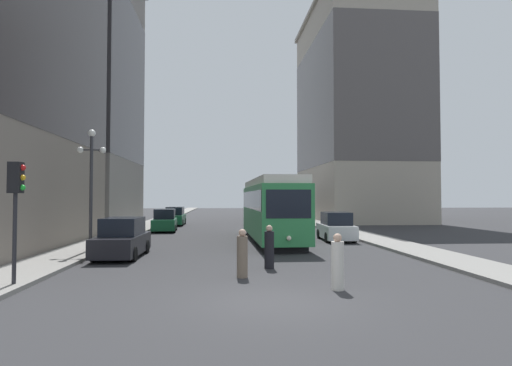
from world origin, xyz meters
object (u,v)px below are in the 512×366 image
at_px(parked_car_right_far, 336,227).
at_px(parked_car_left_far, 175,217).
at_px(lamp_post_left_near, 91,171).
at_px(pedestrian_on_sidewalk, 242,255).
at_px(pedestrian_crossing_near, 338,264).
at_px(streetcar, 271,208).
at_px(traffic_light_near_left, 16,190).
at_px(parked_car_left_mid, 122,239).
at_px(pedestrian_crossing_far, 269,248).
at_px(parked_car_left_near, 165,221).
at_px(transit_bus, 282,205).

bearing_deg(parked_car_right_far, parked_car_left_far, -51.20).
bearing_deg(lamp_post_left_near, parked_car_left_far, 84.91).
bearing_deg(pedestrian_on_sidewalk, parked_car_left_far, 130.10).
bearing_deg(pedestrian_crossing_near, streetcar, -141.87).
distance_m(parked_car_left_far, traffic_light_near_left, 29.75).
distance_m(parked_car_left_mid, parked_car_left_far, 22.93).
bearing_deg(streetcar, parked_car_left_mid, -140.59).
distance_m(parked_car_left_mid, lamp_post_left_near, 4.05).
xyz_separation_m(pedestrian_on_sidewalk, traffic_light_near_left, (-6.95, -1.23, 2.21)).
height_order(pedestrian_crossing_far, lamp_post_left_near, lamp_post_left_near).
bearing_deg(streetcar, parked_car_left_far, 114.23).
height_order(parked_car_left_mid, lamp_post_left_near, lamp_post_left_near).
distance_m(parked_car_right_far, traffic_light_near_left, 19.15).
distance_m(streetcar, parked_car_left_near, 11.53).
xyz_separation_m(transit_bus, pedestrian_on_sidewalk, (-5.81, -30.88, -1.17)).
distance_m(parked_car_left_near, parked_car_left_mid, 15.03).
bearing_deg(lamp_post_left_near, parked_car_left_near, 81.96).
relative_size(pedestrian_on_sidewalk, traffic_light_near_left, 0.45).
xyz_separation_m(transit_bus, parked_car_left_far, (-11.08, -2.49, -1.10)).
height_order(pedestrian_crossing_near, pedestrian_crossing_far, pedestrian_crossing_near).
bearing_deg(parked_car_left_far, traffic_light_near_left, -93.19).
xyz_separation_m(parked_car_left_near, pedestrian_crossing_near, (8.01, -22.70, -0.06)).
bearing_deg(transit_bus, pedestrian_on_sidewalk, -99.62).
bearing_deg(parked_car_left_mid, streetcar, 41.53).
height_order(parked_car_left_near, lamp_post_left_near, lamp_post_left_near).
relative_size(parked_car_right_far, lamp_post_left_near, 0.72).
distance_m(streetcar, pedestrian_crossing_near, 14.27).
relative_size(pedestrian_crossing_far, traffic_light_near_left, 0.46).
relative_size(pedestrian_crossing_far, pedestrian_on_sidewalk, 1.01).
distance_m(parked_car_right_far, lamp_post_left_near, 15.02).
bearing_deg(traffic_light_near_left, streetcar, 54.67).
bearing_deg(pedestrian_on_sidewalk, pedestrian_crossing_far, 87.17).
relative_size(pedestrian_crossing_far, lamp_post_left_near, 0.28).
height_order(parked_car_left_far, pedestrian_crossing_near, parked_car_left_far).
xyz_separation_m(pedestrian_crossing_near, pedestrian_on_sidewalk, (-2.74, 2.21, -0.01)).
bearing_deg(pedestrian_crossing_near, pedestrian_on_sidewalk, -92.06).
bearing_deg(pedestrian_on_sidewalk, parked_car_right_far, 90.97).
height_order(streetcar, parked_car_right_far, streetcar).
relative_size(pedestrian_crossing_near, traffic_light_near_left, 0.46).
xyz_separation_m(streetcar, parked_car_right_far, (4.18, 0.11, -1.26)).
bearing_deg(parked_car_left_mid, lamp_post_left_near, 141.23).
height_order(pedestrian_crossing_far, pedestrian_on_sidewalk, pedestrian_crossing_far).
relative_size(streetcar, parked_car_left_near, 2.98).
distance_m(pedestrian_crossing_far, pedestrian_on_sidewalk, 2.13).
relative_size(parked_car_left_near, parked_car_left_mid, 0.94).
relative_size(streetcar, parked_car_right_far, 2.97).
height_order(traffic_light_near_left, lamp_post_left_near, lamp_post_left_near).
xyz_separation_m(parked_car_left_far, lamp_post_left_near, (-1.90, -21.34, 3.21)).
distance_m(pedestrian_crossing_near, traffic_light_near_left, 9.99).
distance_m(parked_car_left_far, lamp_post_left_near, 21.66).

